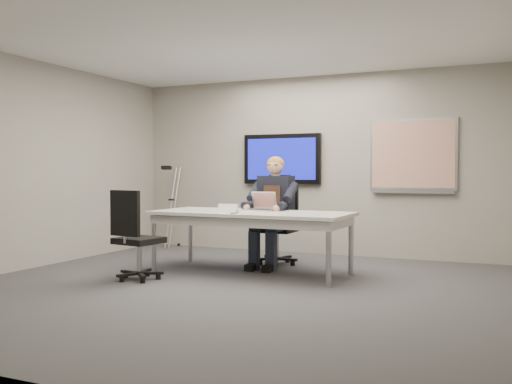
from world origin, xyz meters
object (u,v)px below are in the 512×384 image
at_px(conference_table, 251,219).
at_px(office_chair_far, 278,239).
at_px(office_chair_near, 136,252).
at_px(seated_person, 271,222).
at_px(laptop, 262,206).

relative_size(conference_table, office_chair_far, 2.28).
relative_size(office_chair_far, office_chair_near, 1.05).
xyz_separation_m(office_chair_far, seated_person, (-0.00, -0.28, 0.26)).
bearing_deg(seated_person, laptop, -91.92).
xyz_separation_m(conference_table, laptop, (0.05, 0.24, 0.15)).
bearing_deg(seated_person, conference_table, -96.39).
relative_size(office_chair_far, seated_person, 0.75).
distance_m(conference_table, seated_person, 0.52).
bearing_deg(office_chair_far, laptop, -90.70).
relative_size(conference_table, office_chair_near, 2.38).
height_order(conference_table, laptop, laptop).
height_order(office_chair_near, seated_person, seated_person).
distance_m(conference_table, office_chair_far, 0.86).
height_order(office_chair_far, office_chair_near, office_chair_far).
bearing_deg(conference_table, office_chair_far, 87.20).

